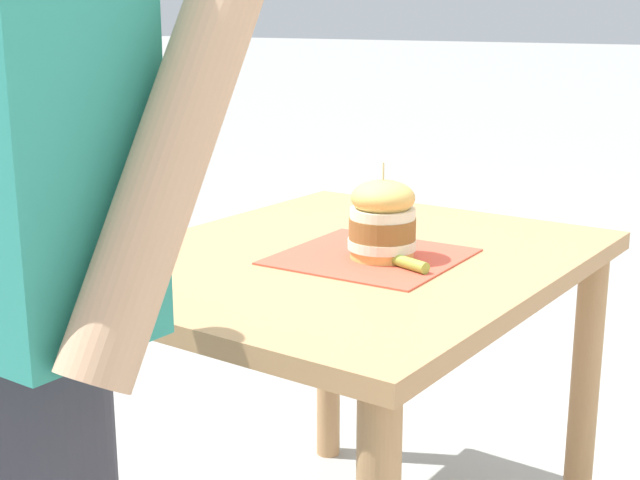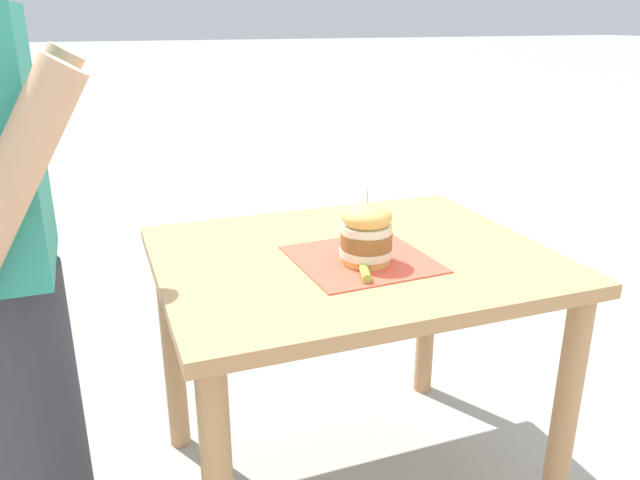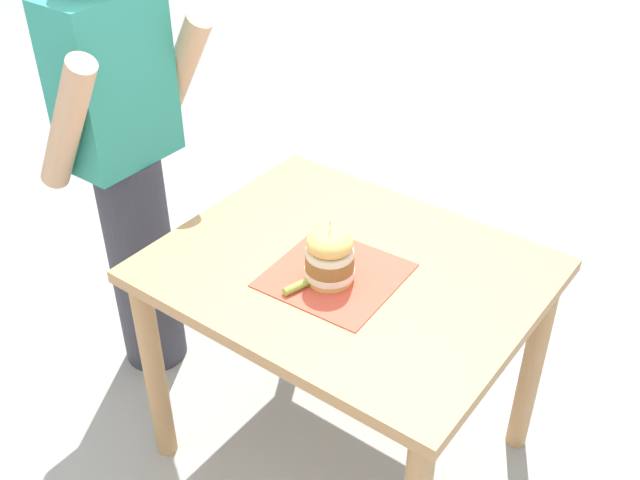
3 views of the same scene
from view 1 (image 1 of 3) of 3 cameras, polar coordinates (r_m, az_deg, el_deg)
The scene contains 5 objects.
patio_table at distance 1.96m, azimuth 1.69°, elevation -4.53°, with size 0.89×1.10×0.80m.
serving_paper at distance 1.89m, azimuth 3.23°, elevation -1.08°, with size 0.36×0.36×0.00m, color #D64C38.
sandwich at distance 1.86m, azimuth 4.06°, elevation 1.34°, with size 0.14×0.14×0.20m.
pickle_spear at distance 1.79m, azimuth 5.79°, elevation -1.52°, with size 0.02×0.02×0.09m, color #8EA83D.
diner_across_table at distance 1.24m, azimuth -18.71°, elevation -5.98°, with size 0.55×0.35×1.69m.
Camera 1 is at (-1.02, 1.55, 1.30)m, focal length 50.00 mm.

